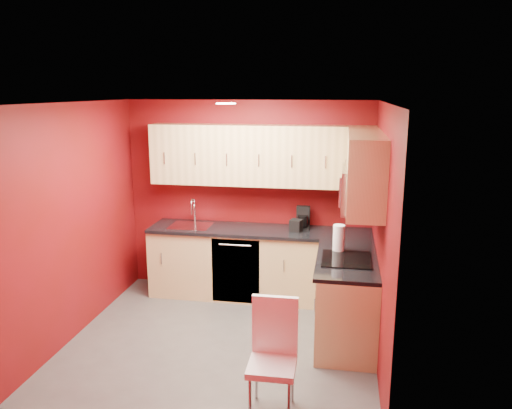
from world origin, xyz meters
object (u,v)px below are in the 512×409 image
(microwave, at_px, (361,189))
(dining_chair, at_px, (272,360))
(paper_towel, at_px, (339,238))
(coffee_maker, at_px, (303,218))
(napkin_holder, at_px, (296,225))
(sink, at_px, (191,223))

(microwave, xyz_separation_m, dining_chair, (-0.69, -1.33, -1.18))
(paper_towel, bearing_deg, coffee_maker, 118.70)
(napkin_holder, relative_size, dining_chair, 0.16)
(coffee_maker, bearing_deg, microwave, -59.44)
(paper_towel, bearing_deg, dining_chair, -107.11)
(sink, relative_size, coffee_maker, 1.86)
(dining_chair, bearing_deg, paper_towel, 72.11)
(paper_towel, bearing_deg, microwave, -52.76)
(dining_chair, bearing_deg, sink, 120.14)
(microwave, relative_size, dining_chair, 0.79)
(coffee_maker, bearing_deg, dining_chair, -91.17)
(microwave, height_order, paper_towel, microwave)
(microwave, relative_size, paper_towel, 2.58)
(sink, xyz_separation_m, paper_towel, (1.89, -0.74, 0.11))
(coffee_maker, relative_size, dining_chair, 0.29)
(sink, bearing_deg, microwave, -25.60)
(microwave, bearing_deg, napkin_holder, 126.89)
(sink, bearing_deg, paper_towel, -21.31)
(sink, height_order, paper_towel, sink)
(sink, bearing_deg, dining_chair, -59.08)
(microwave, bearing_deg, coffee_maker, 120.91)
(microwave, height_order, dining_chair, microwave)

